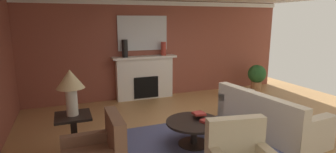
# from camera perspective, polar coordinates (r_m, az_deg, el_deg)

# --- Properties ---
(ground_plane) EXTENTS (9.64, 9.64, 0.00)m
(ground_plane) POSITION_cam_1_polar(r_m,az_deg,el_deg) (5.42, 9.33, -12.21)
(ground_plane) COLOR tan
(wall_fireplace) EXTENTS (8.02, 0.12, 2.74)m
(wall_fireplace) POSITION_cam_1_polar(r_m,az_deg,el_deg) (7.81, -1.95, 5.83)
(wall_fireplace) COLOR brown
(wall_fireplace) RESTS_ON ground_plane
(crown_moulding) EXTENTS (8.02, 0.08, 0.12)m
(crown_moulding) POSITION_cam_1_polar(r_m,az_deg,el_deg) (7.71, -1.82, 15.34)
(crown_moulding) COLOR white
(area_rug) EXTENTS (3.48, 2.22, 0.01)m
(area_rug) POSITION_cam_1_polar(r_m,az_deg,el_deg) (5.00, 5.48, -14.17)
(area_rug) COLOR #4C517A
(area_rug) RESTS_ON ground_plane
(fireplace) EXTENTS (1.80, 0.35, 1.22)m
(fireplace) POSITION_cam_1_polar(r_m,az_deg,el_deg) (7.59, -4.97, -0.45)
(fireplace) COLOR white
(fireplace) RESTS_ON ground_plane
(mantel_mirror) EXTENTS (1.40, 0.04, 0.95)m
(mantel_mirror) POSITION_cam_1_polar(r_m,az_deg,el_deg) (7.54, -5.40, 9.18)
(mantel_mirror) COLOR silver
(sofa) EXTENTS (1.12, 2.18, 0.85)m
(sofa) POSITION_cam_1_polar(r_m,az_deg,el_deg) (5.70, 20.39, -8.37)
(sofa) COLOR beige
(sofa) RESTS_ON ground_plane
(coffee_table) EXTENTS (1.00, 1.00, 0.45)m
(coffee_table) POSITION_cam_1_polar(r_m,az_deg,el_deg) (4.87, 5.56, -10.68)
(coffee_table) COLOR black
(coffee_table) RESTS_ON ground_plane
(side_table) EXTENTS (0.56, 0.56, 0.70)m
(side_table) POSITION_cam_1_polar(r_m,az_deg,el_deg) (4.73, -19.35, -11.17)
(side_table) COLOR black
(side_table) RESTS_ON ground_plane
(table_lamp) EXTENTS (0.44, 0.44, 0.75)m
(table_lamp) POSITION_cam_1_polar(r_m,az_deg,el_deg) (4.48, -20.08, -1.41)
(table_lamp) COLOR beige
(table_lamp) RESTS_ON side_table
(vase_mantel_right) EXTENTS (0.14, 0.14, 0.38)m
(vase_mantel_right) POSITION_cam_1_polar(r_m,az_deg,el_deg) (7.58, -0.96, 5.95)
(vase_mantel_right) COLOR #9E3328
(vase_mantel_right) RESTS_ON fireplace
(vase_mantel_left) EXTENTS (0.16, 0.16, 0.47)m
(vase_mantel_left) POSITION_cam_1_polar(r_m,az_deg,el_deg) (7.27, -9.16, 5.91)
(vase_mantel_left) COLOR black
(vase_mantel_left) RESTS_ON fireplace
(book_red_cover) EXTENTS (0.23, 0.20, 0.05)m
(book_red_cover) POSITION_cam_1_polar(r_m,az_deg,el_deg) (4.80, 8.11, -9.31)
(book_red_cover) COLOR maroon
(book_red_cover) RESTS_ON coffee_table
(book_art_folio) EXTENTS (0.22, 0.20, 0.04)m
(book_art_folio) POSITION_cam_1_polar(r_m,az_deg,el_deg) (5.02, 6.51, -7.79)
(book_art_folio) COLOR maroon
(book_art_folio) RESTS_ON coffee_table
(book_small_novel) EXTENTS (0.22, 0.17, 0.03)m
(book_small_novel) POSITION_cam_1_polar(r_m,az_deg,el_deg) (4.90, 6.79, -7.91)
(book_small_novel) COLOR maroon
(book_small_novel) RESTS_ON coffee_table
(potted_plant) EXTENTS (0.56, 0.56, 0.83)m
(potted_plant) POSITION_cam_1_polar(r_m,az_deg,el_deg) (8.83, 18.39, 0.18)
(potted_plant) COLOR #A8754C
(potted_plant) RESTS_ON ground_plane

